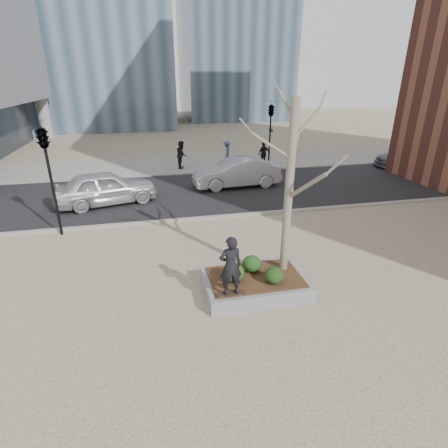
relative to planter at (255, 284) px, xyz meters
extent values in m
plane|color=tan|center=(-1.00, 0.00, -0.23)|extent=(120.00, 120.00, 0.00)
cube|color=black|center=(-1.00, 10.00, -0.21)|extent=(60.00, 8.00, 0.02)
cube|color=gray|center=(-1.00, 17.00, -0.21)|extent=(60.00, 6.00, 0.02)
cube|color=gray|center=(0.00, 0.00, 0.00)|extent=(3.00, 2.00, 0.45)
cube|color=#382314|center=(0.00, 0.00, 0.25)|extent=(2.70, 1.70, 0.04)
ellipsoid|color=#1C3F14|center=(-0.68, -0.08, 0.54)|extent=(0.64, 0.64, 0.54)
ellipsoid|color=#184014|center=(0.00, 0.34, 0.51)|extent=(0.58, 0.58, 0.50)
ellipsoid|color=black|center=(0.43, -0.43, 0.51)|extent=(0.57, 0.57, 0.49)
imported|color=black|center=(-0.93, -0.73, 1.14)|extent=(0.64, 0.44, 1.69)
imported|color=silver|center=(-4.98, 9.07, 0.63)|extent=(5.25, 3.16, 1.67)
imported|color=#A7A8AF|center=(2.16, 10.61, 0.62)|extent=(5.08, 1.99, 1.65)
imported|color=#555761|center=(15.33, 12.80, 0.50)|extent=(4.93, 2.13, 1.41)
imported|color=black|center=(-0.47, 15.74, 0.74)|extent=(0.88, 1.04, 1.89)
imported|color=#3C496C|center=(2.96, 16.75, 0.59)|extent=(0.89, 1.16, 1.59)
imported|color=black|center=(5.27, 15.08, 0.68)|extent=(1.12, 0.82, 1.76)
camera|label=1|loc=(-2.82, -8.51, 5.72)|focal=28.00mm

